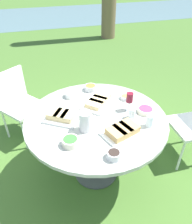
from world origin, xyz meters
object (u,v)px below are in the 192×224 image
object	(u,v)px
dining_table	(96,126)
wine_glass	(130,98)
handbag	(133,110)
chair_near_right	(18,100)
water_pitcher	(85,121)

from	to	relation	value
dining_table	wine_glass	xyz separation A→B (m)	(0.34, 0.03, 0.23)
wine_glass	handbag	world-z (taller)	wine_glass
chair_near_right	handbag	distance (m)	1.62
chair_near_right	water_pitcher	world-z (taller)	water_pitcher
handbag	chair_near_right	bearing A→B (deg)	176.09
chair_near_right	handbag	bearing A→B (deg)	-3.91
dining_table	handbag	size ratio (longest dim) A/B	3.61
dining_table	chair_near_right	distance (m)	1.21
dining_table	wine_glass	world-z (taller)	wine_glass
dining_table	water_pitcher	bearing A→B (deg)	-133.74
water_pitcher	dining_table	bearing A→B (deg)	46.26
wine_glass	chair_near_right	bearing A→B (deg)	139.69
chair_near_right	handbag	size ratio (longest dim) A/B	2.42
dining_table	handbag	distance (m)	1.29
water_pitcher	wine_glass	xyz separation A→B (m)	(0.48, 0.17, 0.04)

